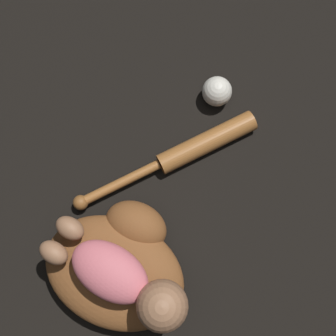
{
  "coord_description": "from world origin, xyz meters",
  "views": [
    {
      "loc": [
        0.11,
        0.09,
        1.2
      ],
      "look_at": [
        -0.04,
        0.31,
        0.08
      ],
      "focal_mm": 50.0,
      "sensor_mm": 36.0,
      "label": 1
    }
  ],
  "objects_px": {
    "baby_figure": "(126,282)",
    "baseball": "(217,91)",
    "baseball_glove": "(118,264)",
    "baseball_bat": "(187,150)"
  },
  "relations": [
    {
      "from": "baby_figure",
      "to": "baseball",
      "type": "height_order",
      "value": "baby_figure"
    },
    {
      "from": "baby_figure",
      "to": "baseball_glove",
      "type": "bearing_deg",
      "value": 158.65
    },
    {
      "from": "baseball_bat",
      "to": "baby_figure",
      "type": "bearing_deg",
      "value": -79.0
    },
    {
      "from": "baseball_glove",
      "to": "baseball_bat",
      "type": "relative_size",
      "value": 0.83
    },
    {
      "from": "baseball",
      "to": "baseball_glove",
      "type": "bearing_deg",
      "value": -85.28
    },
    {
      "from": "baseball_glove",
      "to": "baseball",
      "type": "distance_m",
      "value": 0.51
    },
    {
      "from": "baseball_glove",
      "to": "baseball_bat",
      "type": "xyz_separation_m",
      "value": [
        -0.02,
        0.33,
        -0.03
      ]
    },
    {
      "from": "baseball_glove",
      "to": "baseball",
      "type": "bearing_deg",
      "value": 94.72
    },
    {
      "from": "baby_figure",
      "to": "baseball",
      "type": "bearing_deg",
      "value": 99.61
    },
    {
      "from": "baseball_glove",
      "to": "baseball_bat",
      "type": "distance_m",
      "value": 0.34
    }
  ]
}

